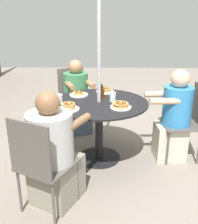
{
  "coord_description": "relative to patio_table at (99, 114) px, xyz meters",
  "views": [
    {
      "loc": [
        -2.85,
        -0.04,
        1.66
      ],
      "look_at": [
        0.0,
        0.0,
        0.61
      ],
      "focal_mm": 42.0,
      "sensor_mm": 36.0,
      "label": 1
    }
  ],
  "objects": [
    {
      "name": "umbrella_pole",
      "position": [
        0.0,
        0.0,
        0.64
      ],
      "size": [
        0.04,
        0.04,
        2.44
      ],
      "primitive_type": "cylinder",
      "color": "#ADADB2",
      "rests_on": "ground"
    },
    {
      "name": "diner_east",
      "position": [
        -0.79,
        0.4,
        -0.1
      ],
      "size": [
        0.64,
        0.58,
        1.09
      ],
      "rotation": [
        0.0,
        0.0,
        -2.03
      ],
      "color": "gray",
      "rests_on": "ground"
    },
    {
      "name": "pancake_plate_a",
      "position": [
        0.39,
        -0.07,
        0.18
      ],
      "size": [
        0.23,
        0.23,
        0.07
      ],
      "color": "white",
      "rests_on": "patio_table"
    },
    {
      "name": "patio_chair_north",
      "position": [
        0.99,
        0.41,
        -0.06
      ],
      "size": [
        0.56,
        0.56,
        0.91
      ],
      "rotation": [
        0.0,
        0.0,
        -4.32
      ],
      "color": "#514C47",
      "rests_on": "ground"
    },
    {
      "name": "coffee_cup",
      "position": [
        -0.06,
        0.45,
        0.2
      ],
      "size": [
        0.09,
        0.09,
        0.1
      ],
      "color": "white",
      "rests_on": "patio_table"
    },
    {
      "name": "drinking_glass_a",
      "position": [
        0.01,
        -0.16,
        0.21
      ],
      "size": [
        0.07,
        0.07,
        0.11
      ],
      "primitive_type": "cylinder",
      "color": "silver",
      "rests_on": "patio_table"
    },
    {
      "name": "diner_south",
      "position": [
        0.05,
        -0.89,
        -0.08
      ],
      "size": [
        0.36,
        0.54,
        1.1
      ],
      "rotation": [
        0.0,
        0.0,
        0.05
      ],
      "color": "beige",
      "rests_on": "ground"
    },
    {
      "name": "syrup_bottle",
      "position": [
        0.16,
        -0.03,
        0.22
      ],
      "size": [
        0.09,
        0.07,
        0.16
      ],
      "color": "#602D0F",
      "rests_on": "patio_table"
    },
    {
      "name": "patio_chair_south",
      "position": [
        0.06,
        -1.07,
        -0.06
      ],
      "size": [
        0.45,
        0.45,
        0.91
      ],
      "rotation": [
        0.0,
        0.0,
        0.05
      ],
      "color": "#514C47",
      "rests_on": "ground"
    },
    {
      "name": "patio_chair_east",
      "position": [
        -0.95,
        0.48,
        -0.06
      ],
      "size": [
        0.58,
        0.58,
        0.91
      ],
      "rotation": [
        0.0,
        0.0,
        -2.03
      ],
      "color": "#514C47",
      "rests_on": "ground"
    },
    {
      "name": "diner_north",
      "position": [
        0.82,
        0.34,
        -0.09
      ],
      "size": [
        0.58,
        0.51,
        1.08
      ],
      "rotation": [
        0.0,
        0.0,
        -4.32
      ],
      "color": "slate",
      "rests_on": "ground"
    },
    {
      "name": "pancake_plate_b",
      "position": [
        0.24,
        0.25,
        0.17
      ],
      "size": [
        0.23,
        0.23,
        0.05
      ],
      "color": "white",
      "rests_on": "patio_table"
    },
    {
      "name": "pancake_plate_d",
      "position": [
        -0.28,
        0.31,
        0.18
      ],
      "size": [
        0.23,
        0.23,
        0.08
      ],
      "color": "white",
      "rests_on": "patio_table"
    },
    {
      "name": "pancake_plate_c",
      "position": [
        -0.22,
        -0.23,
        0.18
      ],
      "size": [
        0.23,
        0.23,
        0.07
      ],
      "color": "white",
      "rests_on": "patio_table"
    },
    {
      "name": "ground_plane",
      "position": [
        0.0,
        0.0,
        -0.58
      ],
      "size": [
        12.0,
        12.0,
        0.0
      ],
      "primitive_type": "plane",
      "color": "gray"
    },
    {
      "name": "patio_table",
      "position": [
        0.0,
        0.0,
        0.0
      ],
      "size": [
        1.13,
        1.13,
        0.73
      ],
      "color": "black",
      "rests_on": "ground"
    }
  ]
}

